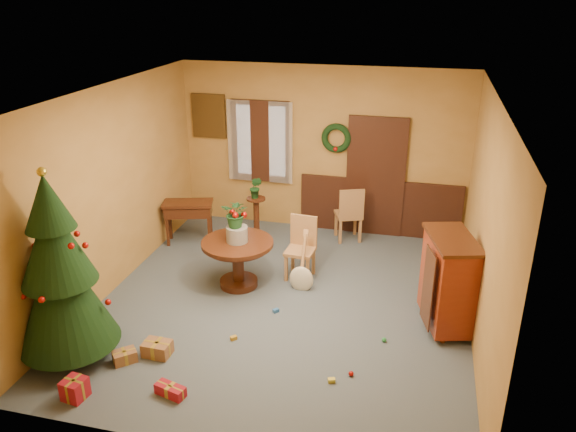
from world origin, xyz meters
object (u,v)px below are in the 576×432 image
(dining_table, at_px, (238,255))
(chair_near, at_px, (302,245))
(sideboard, at_px, (448,280))
(christmas_tree, at_px, (60,273))
(writing_desk, at_px, (188,212))

(dining_table, height_order, chair_near, chair_near)
(chair_near, bearing_deg, dining_table, -147.62)
(sideboard, bearing_deg, dining_table, 172.98)
(christmas_tree, distance_m, writing_desk, 3.38)
(chair_near, height_order, christmas_tree, christmas_tree)
(dining_table, bearing_deg, christmas_tree, -123.45)
(chair_near, relative_size, writing_desk, 1.05)
(writing_desk, bearing_deg, christmas_tree, -91.51)
(dining_table, distance_m, sideboard, 2.94)
(writing_desk, height_order, sideboard, sideboard)
(christmas_tree, bearing_deg, dining_table, 56.55)
(christmas_tree, bearing_deg, sideboard, 21.95)
(chair_near, relative_size, christmas_tree, 0.40)
(chair_near, height_order, sideboard, sideboard)
(chair_near, bearing_deg, sideboard, -22.96)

